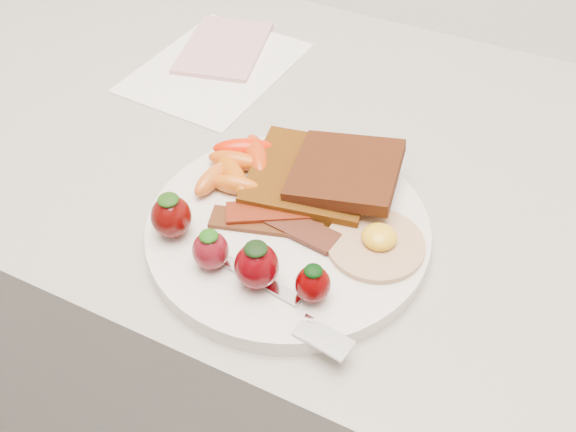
% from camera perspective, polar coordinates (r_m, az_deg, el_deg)
% --- Properties ---
extents(counter, '(2.00, 0.60, 0.90)m').
position_cam_1_polar(counter, '(1.06, 4.33, -13.69)').
color(counter, gray).
rests_on(counter, ground).
extents(plate, '(0.27, 0.27, 0.02)m').
position_cam_1_polar(plate, '(0.61, 0.00, -1.25)').
color(plate, silver).
rests_on(plate, counter).
extents(toast_lower, '(0.14, 0.14, 0.01)m').
position_cam_1_polar(toast_lower, '(0.65, 2.06, 3.63)').
color(toast_lower, '#361105').
rests_on(toast_lower, plate).
extents(toast_upper, '(0.12, 0.12, 0.02)m').
position_cam_1_polar(toast_upper, '(0.63, 5.13, 4.00)').
color(toast_upper, black).
rests_on(toast_upper, toast_lower).
extents(fried_egg, '(0.11, 0.11, 0.02)m').
position_cam_1_polar(fried_egg, '(0.59, 7.87, -2.31)').
color(fried_egg, '#C8B592').
rests_on(fried_egg, plate).
extents(bacon_strips, '(0.13, 0.09, 0.01)m').
position_cam_1_polar(bacon_strips, '(0.61, -0.88, -0.21)').
color(bacon_strips, '#401608').
rests_on(bacon_strips, plate).
extents(baby_carrots, '(0.08, 0.11, 0.02)m').
position_cam_1_polar(baby_carrots, '(0.66, -4.51, 4.56)').
color(baby_carrots, '#D2520D').
rests_on(baby_carrots, plate).
extents(strawberries, '(0.18, 0.06, 0.05)m').
position_cam_1_polar(strawberries, '(0.56, -5.30, -2.95)').
color(strawberries, '#4A0503').
rests_on(strawberries, plate).
extents(fork, '(0.17, 0.06, 0.00)m').
position_cam_1_polar(fork, '(0.54, -0.78, -7.48)').
color(fork, silver).
rests_on(fork, plate).
extents(paper_sheet, '(0.18, 0.23, 0.00)m').
position_cam_1_polar(paper_sheet, '(0.86, -6.43, 13.01)').
color(paper_sheet, white).
rests_on(paper_sheet, counter).
extents(notepad, '(0.13, 0.17, 0.01)m').
position_cam_1_polar(notepad, '(0.89, -5.72, 14.69)').
color(notepad, '#D1969B').
rests_on(notepad, paper_sheet).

